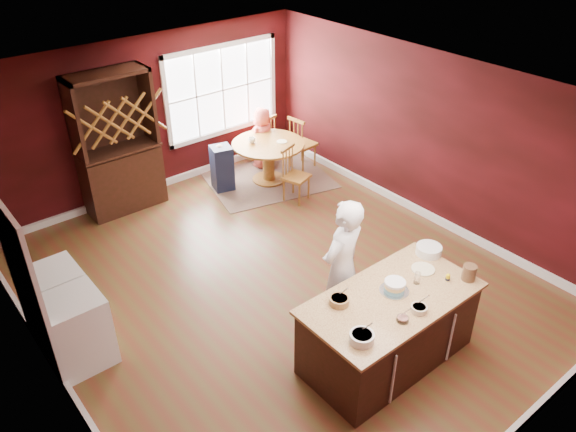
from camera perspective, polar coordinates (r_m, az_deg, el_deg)
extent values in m
plane|color=brown|center=(7.88, -1.17, -6.70)|extent=(7.00, 7.00, 0.00)
plane|color=white|center=(6.55, -1.43, 12.10)|extent=(7.00, 7.00, 0.00)
plane|color=black|center=(9.85, -14.14, 9.70)|extent=(6.00, 0.00, 6.00)
plane|color=black|center=(5.37, 23.11, -13.00)|extent=(6.00, 0.00, 6.00)
plane|color=black|center=(6.09, -24.30, -7.32)|extent=(0.00, 7.00, 7.00)
plane|color=black|center=(9.07, 13.95, 7.78)|extent=(0.00, 7.00, 7.00)
cube|color=#331511|center=(6.64, 10.11, -11.43)|extent=(1.96, 0.99, 0.83)
cube|color=#E1C676|center=(6.32, 10.52, -8.22)|extent=(2.04, 1.07, 0.04)
cylinder|color=brown|center=(10.39, -1.95, 3.76)|extent=(0.61, 0.61, 0.04)
cylinder|color=brown|center=(10.23, -1.98, 5.42)|extent=(0.22, 0.22, 0.67)
cylinder|color=brown|center=(10.07, -2.02, 7.33)|extent=(1.30, 1.30, 0.04)
imported|color=silver|center=(6.66, 5.49, -5.28)|extent=(0.74, 0.56, 1.81)
cylinder|color=white|center=(5.72, 7.50, -12.14)|extent=(0.25, 0.25, 0.10)
cylinder|color=brown|center=(6.11, 5.22, -8.56)|extent=(0.22, 0.22, 0.08)
cylinder|color=silver|center=(6.02, 11.57, -10.22)|extent=(0.13, 0.13, 0.05)
cylinder|color=beige|center=(6.16, 13.16, -9.16)|extent=(0.18, 0.18, 0.07)
cylinder|color=white|center=(6.51, 13.00, -6.16)|extent=(0.07, 0.07, 0.14)
cylinder|color=beige|center=(6.76, 13.55, -5.28)|extent=(0.27, 0.27, 0.02)
cylinder|color=silver|center=(7.02, 14.11, -3.36)|extent=(0.31, 0.31, 0.11)
cylinder|color=brown|center=(6.71, 17.93, -5.50)|extent=(0.16, 0.16, 0.19)
cube|color=brown|center=(10.39, -1.95, 3.70)|extent=(2.48, 2.12, 0.01)
imported|color=#C44A3E|center=(10.68, -2.60, 7.95)|extent=(0.64, 0.49, 1.17)
cylinder|color=beige|center=(10.09, -0.64, 7.57)|extent=(0.19, 0.19, 0.01)
imported|color=silver|center=(10.05, -3.70, 7.67)|extent=(0.15, 0.15, 0.10)
cube|color=#332110|center=(9.43, -16.98, 7.04)|extent=(1.27, 0.53, 2.33)
cube|color=white|center=(6.91, -20.56, -10.83)|extent=(0.63, 0.61, 0.91)
cube|color=white|center=(7.40, -22.37, -8.06)|extent=(0.63, 0.61, 0.91)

